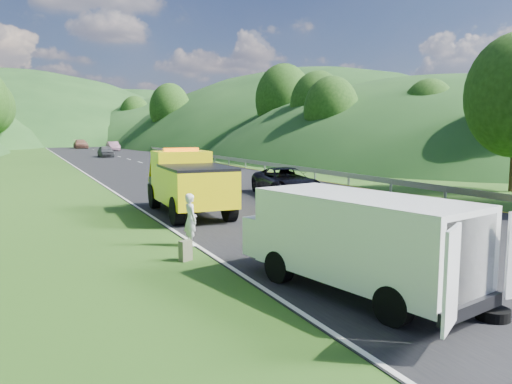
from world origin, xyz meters
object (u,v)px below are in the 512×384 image
woman (191,246)px  spare_tire (492,320)px  child (282,250)px  tow_truck (188,183)px  white_van (356,238)px  suitcase (185,251)px  passing_suv (285,196)px  worker (426,292)px

woman → spare_tire: bearing=-160.7°
child → tow_truck: bearing=110.2°
white_van → woman: size_ratio=4.05×
woman → spare_tire: woman is taller
suitcase → passing_suv: bearing=49.6°
worker → child: bearing=112.0°
woman → passing_suv: (8.12, 8.75, 0.00)m
child → suitcase: bearing=-165.2°
tow_truck → worker: 12.05m
white_van → passing_suv: bearing=54.9°
white_van → passing_suv: white_van is taller
spare_tire → child: bearing=98.4°
child → suitcase: size_ratio=1.65×
child → woman: bearing=159.5°
woman → tow_truck: bearing=-19.5°
tow_truck → suitcase: (-2.38, -7.09, -1.06)m
tow_truck → worker: (1.60, -11.87, -1.34)m
suitcase → spare_tire: (3.91, -6.54, -0.28)m
tow_truck → spare_tire: bearing=-80.4°
tow_truck → woman: tow_truck is taller
white_van → spare_tire: white_van is taller
white_van → spare_tire: size_ratio=10.41×
child → suitcase: suitcase is taller
spare_tire → passing_suv: 17.59m
woman → passing_suv: 11.94m
spare_tire → suitcase: bearing=120.8°
woman → spare_tire: (3.22, -8.15, 0.00)m
woman → child: bearing=-128.5°
worker → spare_tire: 1.76m
woman → white_van: bearing=-164.5°
child → worker: 4.85m
white_van → tow_truck: bearing=79.1°
child → passing_suv: 11.94m
worker → suitcase: 6.23m
passing_suv → woman: bearing=-124.2°
woman → spare_tire: size_ratio=2.57×
white_van → suitcase: (-2.53, 4.15, -0.94)m
white_van → child: white_van is taller
worker → spare_tire: (-0.07, -1.76, 0.00)m
white_van → worker: 2.00m
passing_suv → white_van: bearing=-104.7°
white_van → child: bearing=72.5°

